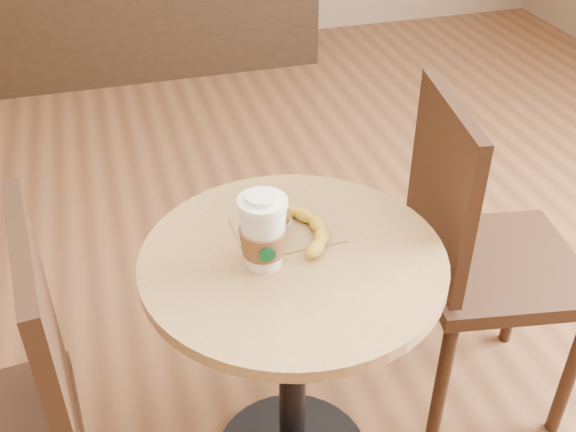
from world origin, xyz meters
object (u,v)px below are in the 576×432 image
at_px(coffee_cup, 263,234).
at_px(muffin, 275,219).
at_px(cafe_table, 293,326).
at_px(banana, 297,228).
at_px(chair_right, 477,252).

height_order(coffee_cup, muffin, coffee_cup).
bearing_deg(coffee_cup, cafe_table, 12.44).
height_order(cafe_table, banana, banana).
distance_m(cafe_table, banana, 0.25).
distance_m(chair_right, banana, 0.58).
xyz_separation_m(muffin, banana, (0.05, -0.02, -0.02)).
bearing_deg(coffee_cup, muffin, 66.82).
xyz_separation_m(cafe_table, muffin, (-0.01, 0.09, 0.26)).
xyz_separation_m(chair_right, muffin, (-0.58, -0.02, 0.24)).
height_order(chair_right, coffee_cup, chair_right).
distance_m(coffee_cup, muffin, 0.13).
relative_size(muffin, banana, 0.33).
height_order(coffee_cup, banana, coffee_cup).
relative_size(cafe_table, banana, 3.14).
bearing_deg(chair_right, coffee_cup, 110.66).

